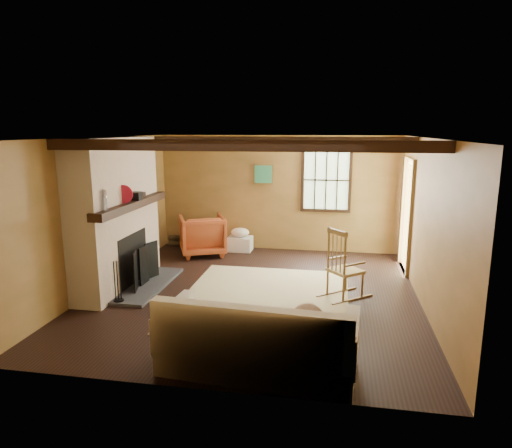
% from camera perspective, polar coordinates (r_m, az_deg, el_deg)
% --- Properties ---
extents(ground, '(5.50, 5.50, 0.00)m').
position_cam_1_polar(ground, '(7.24, -0.23, -8.63)').
color(ground, black).
rests_on(ground, ground).
extents(room_envelope, '(5.02, 5.52, 2.44)m').
position_cam_1_polar(room_envelope, '(7.06, 1.90, 4.53)').
color(room_envelope, '#9F6A38').
rests_on(room_envelope, ground).
extents(fireplace, '(1.02, 2.30, 2.40)m').
position_cam_1_polar(fireplace, '(7.64, -16.90, 0.56)').
color(fireplace, '#975A3A').
rests_on(fireplace, ground).
extents(rug, '(2.50, 3.00, 0.01)m').
position_cam_1_polar(rug, '(7.02, 1.10, -9.27)').
color(rug, tan).
rests_on(rug, ground).
extents(rocking_chair, '(0.86, 0.82, 1.09)m').
position_cam_1_polar(rocking_chair, '(7.05, 10.87, -5.49)').
color(rocking_chair, tan).
rests_on(rocking_chair, ground).
extents(sofa, '(2.14, 1.07, 0.84)m').
position_cam_1_polar(sofa, '(4.98, 0.24, -14.75)').
color(sofa, silver).
rests_on(sofa, ground).
extents(firewood_pile, '(0.66, 0.12, 0.24)m').
position_cam_1_polar(firewood_pile, '(10.12, -9.05, -2.10)').
color(firewood_pile, brown).
rests_on(firewood_pile, ground).
extents(laundry_basket, '(0.50, 0.38, 0.30)m').
position_cam_1_polar(laundry_basket, '(9.64, -2.00, -2.48)').
color(laundry_basket, silver).
rests_on(laundry_basket, ground).
extents(basket_pillow, '(0.46, 0.42, 0.19)m').
position_cam_1_polar(basket_pillow, '(9.58, -2.01, -1.05)').
color(basket_pillow, silver).
rests_on(basket_pillow, laundry_basket).
extents(armchair, '(1.15, 1.16, 0.81)m').
position_cam_1_polar(armchair, '(9.36, -6.72, -1.38)').
color(armchair, '#BF6026').
rests_on(armchair, ground).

